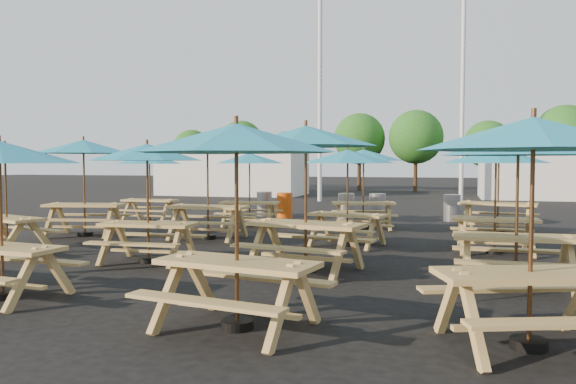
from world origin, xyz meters
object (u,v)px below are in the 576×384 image
(picnic_unit_2, at_px, (84,151))
(picnic_unit_14, at_px, (496,161))
(picnic_unit_11, at_px, (364,159))
(waste_bin_1, at_px, (285,205))
(picnic_unit_8, at_px, (236,148))
(picnic_unit_13, at_px, (518,152))
(picnic_unit_4, at_px, (0,160))
(picnic_unit_15, at_px, (499,152))
(waste_bin_0, at_px, (264,204))
(picnic_unit_6, at_px, (208,151))
(waste_bin_4, at_px, (452,208))
(picnic_unit_5, at_px, (147,158))
(picnic_unit_10, at_px, (348,161))
(picnic_unit_1, at_px, (5,158))
(picnic_unit_9, at_px, (306,143))
(waste_bin_3, at_px, (377,206))
(picnic_unit_3, at_px, (150,162))
(picnic_unit_7, at_px, (250,162))
(picnic_unit_12, at_px, (533,145))
(waste_bin_2, at_px, (346,206))

(picnic_unit_2, height_order, picnic_unit_14, picnic_unit_2)
(picnic_unit_11, distance_m, waste_bin_1, 4.15)
(picnic_unit_8, distance_m, picnic_unit_13, 4.49)
(picnic_unit_4, height_order, waste_bin_1, picnic_unit_4)
(picnic_unit_15, bearing_deg, picnic_unit_13, -80.83)
(picnic_unit_2, relative_size, waste_bin_0, 3.35)
(waste_bin_0, bearing_deg, picnic_unit_6, -84.50)
(waste_bin_0, bearing_deg, waste_bin_4, -0.79)
(picnic_unit_6, relative_size, waste_bin_0, 2.88)
(picnic_unit_5, distance_m, picnic_unit_10, 4.40)
(picnic_unit_10, bearing_deg, picnic_unit_14, 8.82)
(picnic_unit_1, xyz_separation_m, waste_bin_4, (8.71, 9.06, -1.52))
(picnic_unit_9, distance_m, waste_bin_0, 10.19)
(picnic_unit_4, relative_size, waste_bin_3, 2.67)
(picnic_unit_6, xyz_separation_m, waste_bin_4, (5.68, 5.96, -1.69))
(picnic_unit_3, height_order, picnic_unit_13, picnic_unit_13)
(picnic_unit_13, height_order, waste_bin_0, picnic_unit_13)
(picnic_unit_10, height_order, waste_bin_3, picnic_unit_10)
(picnic_unit_7, bearing_deg, picnic_unit_15, -2.31)
(picnic_unit_14, bearing_deg, picnic_unit_8, -118.43)
(picnic_unit_10, distance_m, picnic_unit_15, 4.64)
(picnic_unit_5, distance_m, picnic_unit_9, 3.00)
(picnic_unit_4, relative_size, waste_bin_4, 2.67)
(picnic_unit_8, bearing_deg, picnic_unit_5, 141.63)
(picnic_unit_4, height_order, picnic_unit_15, picnic_unit_15)
(picnic_unit_6, height_order, picnic_unit_11, picnic_unit_6)
(picnic_unit_2, bearing_deg, picnic_unit_12, -45.49)
(picnic_unit_6, height_order, waste_bin_2, picnic_unit_6)
(picnic_unit_12, height_order, waste_bin_0, picnic_unit_12)
(picnic_unit_7, relative_size, picnic_unit_10, 0.89)
(picnic_unit_4, distance_m, picnic_unit_14, 8.91)
(picnic_unit_3, height_order, waste_bin_3, picnic_unit_3)
(picnic_unit_4, height_order, picnic_unit_12, picnic_unit_12)
(picnic_unit_13, bearing_deg, picnic_unit_3, 145.75)
(picnic_unit_2, relative_size, picnic_unit_10, 1.14)
(picnic_unit_9, height_order, picnic_unit_12, picnic_unit_9)
(picnic_unit_10, relative_size, waste_bin_1, 2.94)
(picnic_unit_12, bearing_deg, picnic_unit_8, 163.52)
(picnic_unit_9, relative_size, picnic_unit_13, 1.23)
(picnic_unit_12, height_order, picnic_unit_15, picnic_unit_15)
(picnic_unit_4, bearing_deg, picnic_unit_12, 2.46)
(picnic_unit_2, height_order, picnic_unit_4, picnic_unit_2)
(picnic_unit_6, height_order, waste_bin_0, picnic_unit_6)
(waste_bin_0, relative_size, waste_bin_1, 1.00)
(picnic_unit_7, distance_m, waste_bin_3, 4.72)
(waste_bin_2, distance_m, waste_bin_4, 3.33)
(picnic_unit_14, bearing_deg, picnic_unit_2, 178.02)
(picnic_unit_3, bearing_deg, picnic_unit_15, -1.43)
(picnic_unit_10, relative_size, waste_bin_0, 2.94)
(picnic_unit_3, height_order, picnic_unit_14, picnic_unit_14)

